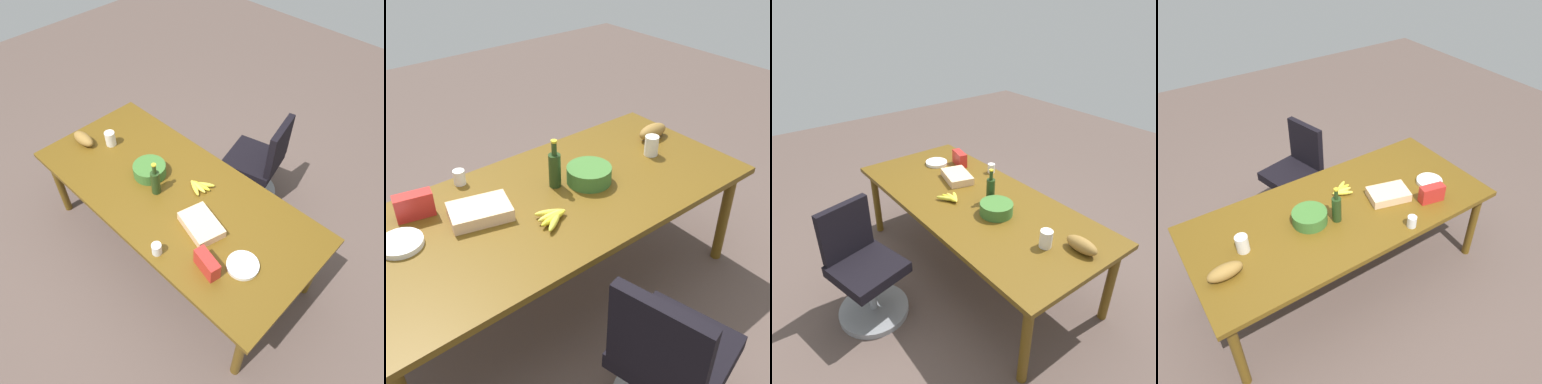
% 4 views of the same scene
% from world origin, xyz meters
% --- Properties ---
extents(ground_plane, '(10.00, 10.00, 0.00)m').
position_xyz_m(ground_plane, '(0.00, 0.00, 0.00)').
color(ground_plane, brown).
extents(conference_table, '(2.39, 1.09, 0.75)m').
position_xyz_m(conference_table, '(0.00, 0.00, 0.68)').
color(conference_table, brown).
rests_on(conference_table, ground).
extents(office_chair, '(0.58, 0.58, 0.95)m').
position_xyz_m(office_chair, '(0.10, 1.02, 0.38)').
color(office_chair, gray).
rests_on(office_chair, ground).
extents(paper_plate_stack, '(0.27, 0.27, 0.03)m').
position_xyz_m(paper_plate_stack, '(0.81, -0.13, 0.76)').
color(paper_plate_stack, white).
rests_on(paper_plate_stack, conference_table).
extents(paper_cup, '(0.09, 0.09, 0.09)m').
position_xyz_m(paper_cup, '(0.33, -0.46, 0.79)').
color(paper_cup, white).
rests_on(paper_cup, conference_table).
extents(sheet_cake, '(0.37, 0.30, 0.07)m').
position_xyz_m(sheet_cake, '(0.40, -0.09, 0.78)').
color(sheet_cake, beige).
rests_on(sheet_cake, conference_table).
extents(bread_loaf, '(0.24, 0.12, 0.10)m').
position_xyz_m(bread_loaf, '(-0.99, -0.15, 0.80)').
color(bread_loaf, olive).
rests_on(bread_loaf, conference_table).
extents(mayo_jar, '(0.11, 0.11, 0.13)m').
position_xyz_m(mayo_jar, '(-0.81, 0.01, 0.81)').
color(mayo_jar, white).
rests_on(mayo_jar, conference_table).
extents(salad_bowl, '(0.28, 0.28, 0.10)m').
position_xyz_m(salad_bowl, '(-0.28, 0.01, 0.80)').
color(salad_bowl, '#3D722E').
rests_on(salad_bowl, conference_table).
extents(wine_bottle, '(0.07, 0.07, 0.30)m').
position_xyz_m(wine_bottle, '(-0.10, -0.09, 0.86)').
color(wine_bottle, '#233B18').
rests_on(wine_bottle, conference_table).
extents(banana_bunch, '(0.19, 0.20, 0.04)m').
position_xyz_m(banana_bunch, '(0.12, 0.18, 0.77)').
color(banana_bunch, yellow).
rests_on(banana_bunch, conference_table).
extents(chip_bag_red, '(0.21, 0.12, 0.14)m').
position_xyz_m(chip_bag_red, '(0.66, -0.32, 0.82)').
color(chip_bag_red, red).
rests_on(chip_bag_red, conference_table).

